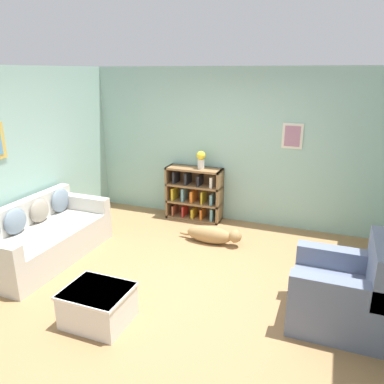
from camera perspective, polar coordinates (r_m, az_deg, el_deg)
The scene contains 9 objects.
ground_plane at distance 4.88m, azimuth -1.74°, elevation -13.20°, with size 14.00×14.00×0.00m, color #997047.
wall_back at distance 6.42m, azimuth 6.03°, elevation 6.89°, with size 5.60×0.13×2.60m.
wall_left at distance 5.81m, azimuth -25.79°, elevation 4.03°, with size 0.13×5.00×2.60m.
couch at distance 5.67m, azimuth -21.96°, elevation -6.43°, with size 0.91×1.92×0.82m.
bookshelf at distance 6.61m, azimuth 0.39°, elevation -0.29°, with size 0.98×0.34×0.93m.
recliner_chair at distance 4.26m, azimuth 21.92°, elevation -14.09°, with size 0.90×0.87×0.97m.
coffee_table at distance 4.19m, azimuth -14.15°, elevation -16.28°, with size 0.67×0.57×0.39m.
dog at distance 5.76m, azimuth 3.14°, elevation -6.52°, with size 1.02×0.24×0.27m.
vase at distance 6.37m, azimuth 1.38°, elevation 5.08°, with size 0.15×0.15×0.31m.
Camera 1 is at (1.64, -3.84, 2.52)m, focal length 35.00 mm.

